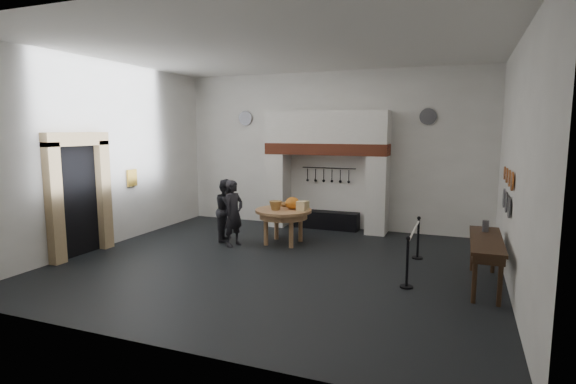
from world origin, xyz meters
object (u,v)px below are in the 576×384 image
at_px(visitor_near, 234,213).
at_px(barrier_post_near, 407,264).
at_px(barrier_post_far, 418,239).
at_px(work_table, 284,211).
at_px(iron_range, 326,220).
at_px(visitor_far, 227,210).
at_px(side_table, 486,240).

relative_size(visitor_near, barrier_post_near, 1.81).
bearing_deg(barrier_post_far, work_table, 177.35).
distance_m(iron_range, barrier_post_near, 5.05).
height_order(work_table, barrier_post_near, barrier_post_near).
bearing_deg(visitor_far, visitor_near, -154.73).
xyz_separation_m(visitor_near, barrier_post_far, (4.36, 0.49, -0.37)).
relative_size(iron_range, barrier_post_far, 2.11).
height_order(work_table, barrier_post_far, barrier_post_far).
bearing_deg(visitor_far, barrier_post_near, -131.60).
xyz_separation_m(work_table, visitor_far, (-1.47, -0.24, -0.04)).
relative_size(work_table, barrier_post_near, 1.57).
bearing_deg(iron_range, visitor_near, -120.31).
relative_size(barrier_post_near, barrier_post_far, 1.00).
height_order(work_table, visitor_far, visitor_far).
height_order(visitor_near, barrier_post_near, visitor_near).
xyz_separation_m(iron_range, side_table, (4.10, -3.61, 0.62)).
bearing_deg(side_table, visitor_near, 170.77).
distance_m(iron_range, visitor_far, 3.08).
bearing_deg(barrier_post_near, work_table, 146.82).
height_order(visitor_near, side_table, visitor_near).
relative_size(iron_range, visitor_far, 1.19).
distance_m(visitor_far, barrier_post_near, 5.14).
bearing_deg(visitor_far, barrier_post_far, -108.65).
height_order(side_table, barrier_post_near, same).
bearing_deg(barrier_post_far, barrier_post_near, -90.00).
bearing_deg(iron_range, work_table, -103.91).
height_order(barrier_post_near, barrier_post_far, same).
bearing_deg(barrier_post_near, side_table, 24.08).
relative_size(work_table, visitor_near, 0.87).
height_order(iron_range, work_table, work_table).
xyz_separation_m(visitor_far, barrier_post_near, (4.76, -1.91, -0.35)).
bearing_deg(side_table, work_table, 161.25).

